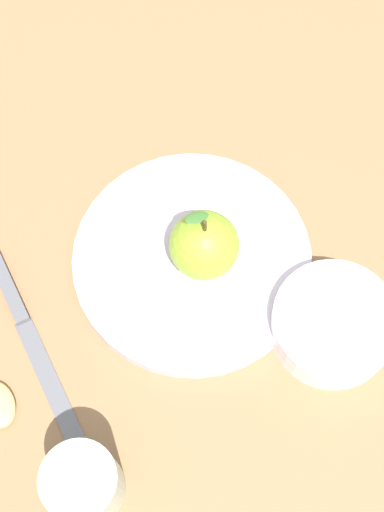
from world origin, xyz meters
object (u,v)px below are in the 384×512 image
Objects in this scene: apple at (204,245)px; knife at (25,325)px; side_bowl at (334,323)px; cup at (84,483)px; dinner_plate at (192,259)px.

apple reaches higher than knife.
apple is 0.15m from side_bowl.
knife is at bearing 41.12° from side_bowl.
cup is 0.37× the size of knife.
apple reaches higher than cup.
cup is at bearing 75.13° from side_bowl.
side_bowl is 0.31m from knife.
dinner_plate is 0.05m from apple.
side_bowl is 0.28m from cup.
side_bowl reaches higher than dinner_plate.
cup is (0.07, 0.27, 0.02)m from side_bowl.
dinner_plate is at bearing 14.16° from side_bowl.
apple is at bearing -73.47° from cup.
dinner_plate is at bearing -115.85° from knife.
side_bowl is 0.57× the size of knife.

